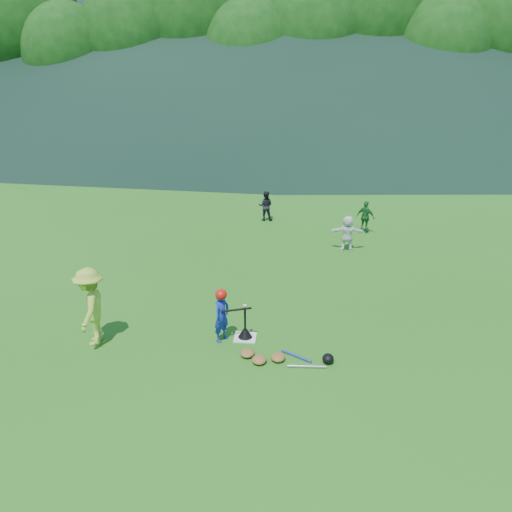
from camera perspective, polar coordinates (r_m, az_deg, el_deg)
The scene contains 14 objects.
ground at distance 10.50m, azimuth -1.24°, elevation -9.33°, with size 120.00×120.00×0.00m, color #256116.
home_plate at distance 10.50m, azimuth -1.24°, elevation -9.28°, with size 0.45×0.45×0.02m, color silver.
baseball at distance 10.16m, azimuth -1.27°, elevation -5.70°, with size 0.08×0.08×0.08m, color white.
batter_child at distance 10.19m, azimuth -3.94°, elevation -6.83°, with size 0.40×0.26×1.11m, color #162A97.
adult_coach at distance 10.49m, azimuth -18.37°, elevation -5.51°, with size 1.04×0.60×1.61m, color #A1C038.
fielder_b at distance 18.57m, azimuth 1.10°, elevation 5.74°, with size 0.54×0.42×1.10m, color black.
fielder_c at distance 17.49m, azimuth 12.41°, elevation 4.37°, with size 0.65×0.27×1.11m, color #1C5D23.
fielder_d at distance 15.60m, azimuth 10.41°, elevation 2.60°, with size 1.03×0.33×1.11m, color white.
batting_tee at distance 10.44m, azimuth -1.25°, elevation -8.71°, with size 0.30×0.30×0.68m.
batter_gear at distance 9.99m, azimuth -3.87°, elevation -4.56°, with size 0.72×0.26×0.47m.
equipment_pile at distance 9.73m, azimuth 2.53°, elevation -11.49°, with size 1.80×0.62×0.19m.
outfield_fence at distance 37.37m, azimuth 3.61°, elevation 13.22°, with size 70.07×0.08×1.33m.
tree_line at distance 43.03m, azimuth 4.41°, elevation 24.12°, with size 70.04×11.40×14.82m.
distant_hills at distance 91.84m, azimuth -0.32°, elevation 26.26°, with size 155.00×140.00×32.00m.
Camera 1 is at (1.05, -9.09, 5.16)m, focal length 35.00 mm.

